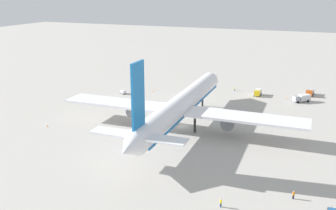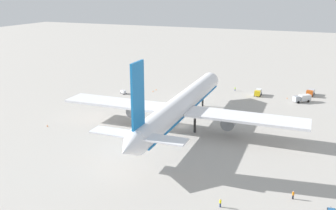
{
  "view_description": "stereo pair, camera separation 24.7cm",
  "coord_description": "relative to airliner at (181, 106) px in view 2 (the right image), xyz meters",
  "views": [
    {
      "loc": [
        -102.68,
        -37.47,
        40.39
      ],
      "look_at": [
        -4.64,
        2.72,
        7.92
      ],
      "focal_mm": 40.47,
      "sensor_mm": 36.0,
      "label": 1
    },
    {
      "loc": [
        -102.58,
        -37.7,
        40.39
      ],
      "look_at": [
        -4.64,
        2.72,
        7.92
      ],
      "focal_mm": 40.47,
      "sensor_mm": 36.0,
      "label": 2
    }
  ],
  "objects": [
    {
      "name": "airliner",
      "position": [
        0.0,
        0.0,
        0.0
      ],
      "size": [
        76.52,
        73.9,
        25.47
      ],
      "color": "white",
      "rests_on": "ground"
    },
    {
      "name": "service_truck_0",
      "position": [
        54.12,
        -34.64,
        -5.8
      ],
      "size": [
        6.37,
        3.2,
        2.5
      ],
      "color": "#BF4C14",
      "rests_on": "ground"
    },
    {
      "name": "traffic_cone_2",
      "position": [
        -14.37,
        38.34,
        -6.85
      ],
      "size": [
        0.36,
        0.36,
        0.55
      ],
      "primitive_type": "cone",
      "color": "orange",
      "rests_on": "ground"
    },
    {
      "name": "service_truck_5",
      "position": [
        43.32,
        -32.24,
        -5.61
      ],
      "size": [
        6.0,
        6.54,
        2.72
      ],
      "color": "#999EA5",
      "rests_on": "ground"
    },
    {
      "name": "traffic_cone_0",
      "position": [
        45.75,
        -26.7,
        -6.85
      ],
      "size": [
        0.36,
        0.36,
        0.55
      ],
      "primitive_type": "cone",
      "color": "orange",
      "rests_on": "ground"
    },
    {
      "name": "ground_worker_1",
      "position": [
        -37.88,
        -22.47,
        -6.22
      ],
      "size": [
        0.48,
        0.48,
        1.78
      ],
      "color": "navy",
      "rests_on": "ground"
    },
    {
      "name": "ground_worker_0",
      "position": [
        49.89,
        -5.42,
        -6.31
      ],
      "size": [
        0.54,
        0.54,
        1.61
      ],
      "color": "navy",
      "rests_on": "ground"
    },
    {
      "name": "ground_plane",
      "position": [
        1.44,
        0.06,
        -7.12
      ],
      "size": [
        600.0,
        600.0,
        0.0
      ],
      "primitive_type": "plane",
      "color": "#ADA8A0"
    },
    {
      "name": "service_truck_1",
      "position": [
        46.16,
        -15.49,
        -5.73
      ],
      "size": [
        5.21,
        2.46,
        2.43
      ],
      "color": "yellow",
      "rests_on": "ground"
    },
    {
      "name": "traffic_cone_4",
      "position": [
        35.44,
        25.39,
        -6.85
      ],
      "size": [
        0.36,
        0.36,
        0.55
      ],
      "primitive_type": "cone",
      "color": "orange",
      "rests_on": "ground"
    },
    {
      "name": "baggage_cart_0",
      "position": [
        28.23,
        35.29,
        -6.33
      ],
      "size": [
        2.76,
        3.44,
        1.45
      ],
      "color": "#595B60",
      "rests_on": "ground"
    },
    {
      "name": "traffic_cone_3",
      "position": [
        38.45,
        25.36,
        -6.85
      ],
      "size": [
        0.36,
        0.36,
        0.55
      ],
      "primitive_type": "cone",
      "color": "orange",
      "rests_on": "ground"
    },
    {
      "name": "ground_worker_2",
      "position": [
        -29.43,
        -35.22,
        -6.22
      ],
      "size": [
        0.5,
        0.5,
        1.78
      ],
      "color": "black",
      "rests_on": "ground"
    }
  ]
}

